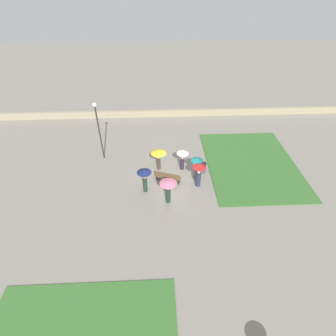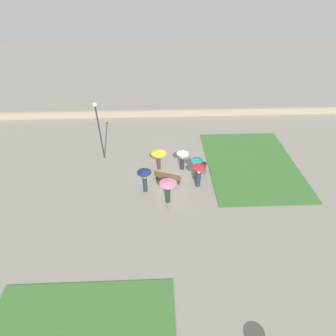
# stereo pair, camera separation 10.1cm
# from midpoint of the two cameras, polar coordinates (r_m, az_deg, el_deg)

# --- Properties ---
(ground_plane) EXTENTS (90.00, 90.00, 0.00)m
(ground_plane) POSITION_cam_midpoint_polar(r_m,az_deg,el_deg) (20.44, 0.91, -2.02)
(ground_plane) COLOR gray
(lawn_patch_near) EXTENTS (7.23, 9.61, 0.06)m
(lawn_patch_near) POSITION_cam_midpoint_polar(r_m,az_deg,el_deg) (22.83, 17.47, 0.95)
(lawn_patch_near) COLOR #386B2D
(lawn_patch_near) RESTS_ON ground_plane
(parapet_wall) EXTENTS (45.00, 0.35, 0.71)m
(parapet_wall) POSITION_cam_midpoint_polar(r_m,az_deg,el_deg) (28.99, -0.30, 11.86)
(parapet_wall) COLOR tan
(parapet_wall) RESTS_ON ground_plane
(park_bench) EXTENTS (1.97, 1.02, 0.90)m
(park_bench) POSITION_cam_midpoint_polar(r_m,az_deg,el_deg) (19.74, -0.21, -1.91)
(park_bench) COLOR brown
(park_bench) RESTS_ON ground_plane
(lamp_post) EXTENTS (0.32, 0.32, 5.03)m
(lamp_post) POSITION_cam_midpoint_polar(r_m,az_deg,el_deg) (21.50, -15.10, 9.02)
(lamp_post) COLOR #2D2D30
(lamp_post) RESTS_ON ground_plane
(trash_bin) EXTENTS (0.54, 0.54, 0.87)m
(trash_bin) POSITION_cam_midpoint_polar(r_m,az_deg,el_deg) (20.84, 7.44, 0.06)
(trash_bin) COLOR #4C4C51
(trash_bin) RESTS_ON ground_plane
(crowd_person_white) EXTENTS (0.95, 0.95, 1.79)m
(crowd_person_white) POSITION_cam_midpoint_polar(r_m,az_deg,el_deg) (20.53, 3.03, 2.74)
(crowd_person_white) COLOR #2D2333
(crowd_person_white) RESTS_ON ground_plane
(crowd_person_teal) EXTENTS (0.90, 0.90, 1.86)m
(crowd_person_teal) POSITION_cam_midpoint_polar(r_m,az_deg,el_deg) (19.81, 6.08, 0.77)
(crowd_person_teal) COLOR slate
(crowd_person_teal) RESTS_ON ground_plane
(crowd_person_pink) EXTENTS (1.15, 1.15, 1.88)m
(crowd_person_pink) POSITION_cam_midpoint_polar(r_m,az_deg,el_deg) (17.53, -0.14, -4.10)
(crowd_person_pink) COLOR #1E3328
(crowd_person_pink) RESTS_ON ground_plane
(crowd_person_yellow) EXTENTS (1.19, 1.19, 1.83)m
(crowd_person_yellow) POSITION_cam_midpoint_polar(r_m,az_deg,el_deg) (20.39, -2.22, 3.09)
(crowd_person_yellow) COLOR #47382D
(crowd_person_yellow) RESTS_ON ground_plane
(crowd_person_red) EXTENTS (0.95, 0.95, 1.99)m
(crowd_person_red) POSITION_cam_midpoint_polar(r_m,az_deg,el_deg) (18.97, 6.61, -0.69)
(crowd_person_red) COLOR #282D47
(crowd_person_red) RESTS_ON ground_plane
(crowd_person_navy) EXTENTS (1.02, 1.02, 1.96)m
(crowd_person_navy) POSITION_cam_midpoint_polar(r_m,az_deg,el_deg) (18.41, -5.29, -1.66)
(crowd_person_navy) COLOR #1E3328
(crowd_person_navy) RESTS_ON ground_plane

